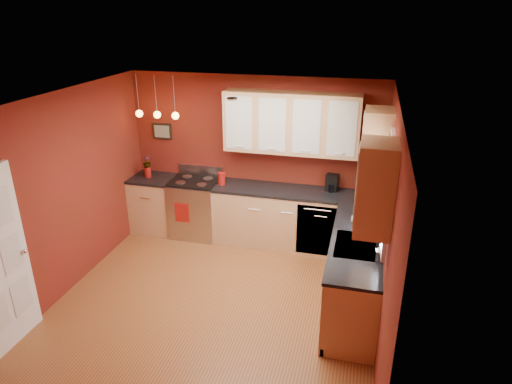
% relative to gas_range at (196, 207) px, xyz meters
% --- Properties ---
extents(floor, '(4.20, 4.20, 0.00)m').
position_rel_gas_range_xyz_m(floor, '(0.92, -1.80, -0.48)').
color(floor, '#985D2C').
rests_on(floor, ground).
extents(ceiling, '(4.00, 4.20, 0.02)m').
position_rel_gas_range_xyz_m(ceiling, '(0.92, -1.80, 2.12)').
color(ceiling, white).
rests_on(ceiling, wall_back).
extents(wall_back, '(4.00, 0.02, 2.60)m').
position_rel_gas_range_xyz_m(wall_back, '(0.92, 0.30, 0.82)').
color(wall_back, maroon).
rests_on(wall_back, floor).
extents(wall_front, '(4.00, 0.02, 2.60)m').
position_rel_gas_range_xyz_m(wall_front, '(0.92, -3.90, 0.82)').
color(wall_front, maroon).
rests_on(wall_front, floor).
extents(wall_left, '(0.02, 4.20, 2.60)m').
position_rel_gas_range_xyz_m(wall_left, '(-1.08, -1.80, 0.82)').
color(wall_left, maroon).
rests_on(wall_left, floor).
extents(wall_right, '(0.02, 4.20, 2.60)m').
position_rel_gas_range_xyz_m(wall_right, '(2.92, -1.80, 0.82)').
color(wall_right, maroon).
rests_on(wall_right, floor).
extents(base_cabinets_back_left, '(0.70, 0.60, 0.90)m').
position_rel_gas_range_xyz_m(base_cabinets_back_left, '(-0.73, -0.00, -0.03)').
color(base_cabinets_back_left, tan).
rests_on(base_cabinets_back_left, floor).
extents(base_cabinets_back_right, '(2.54, 0.60, 0.90)m').
position_rel_gas_range_xyz_m(base_cabinets_back_right, '(1.65, -0.00, -0.03)').
color(base_cabinets_back_right, tan).
rests_on(base_cabinets_back_right, floor).
extents(base_cabinets_right, '(0.60, 2.10, 0.90)m').
position_rel_gas_range_xyz_m(base_cabinets_right, '(2.62, -1.35, -0.03)').
color(base_cabinets_right, tan).
rests_on(base_cabinets_right, floor).
extents(counter_back_left, '(0.70, 0.62, 0.04)m').
position_rel_gas_range_xyz_m(counter_back_left, '(-0.73, -0.00, 0.44)').
color(counter_back_left, black).
rests_on(counter_back_left, base_cabinets_back_left).
extents(counter_back_right, '(2.54, 0.62, 0.04)m').
position_rel_gas_range_xyz_m(counter_back_right, '(1.65, -0.00, 0.44)').
color(counter_back_right, black).
rests_on(counter_back_right, base_cabinets_back_right).
extents(counter_right, '(0.62, 2.10, 0.04)m').
position_rel_gas_range_xyz_m(counter_right, '(2.62, -1.35, 0.44)').
color(counter_right, black).
rests_on(counter_right, base_cabinets_right).
extents(gas_range, '(0.76, 0.64, 1.11)m').
position_rel_gas_range_xyz_m(gas_range, '(0.00, 0.00, 0.00)').
color(gas_range, '#AFAEB3').
rests_on(gas_range, floor).
extents(dishwasher_front, '(0.60, 0.02, 0.80)m').
position_rel_gas_range_xyz_m(dishwasher_front, '(2.02, -0.29, -0.03)').
color(dishwasher_front, '#AFAEB3').
rests_on(dishwasher_front, base_cabinets_back_right).
extents(sink, '(0.50, 0.70, 0.33)m').
position_rel_gas_range_xyz_m(sink, '(2.62, -1.50, 0.43)').
color(sink, '#95949A').
rests_on(sink, counter_right).
extents(window, '(0.06, 1.02, 1.22)m').
position_rel_gas_range_xyz_m(window, '(2.89, -1.50, 1.21)').
color(window, white).
rests_on(window, wall_right).
extents(upper_cabinets_back, '(2.00, 0.35, 0.90)m').
position_rel_gas_range_xyz_m(upper_cabinets_back, '(1.52, 0.12, 1.47)').
color(upper_cabinets_back, tan).
rests_on(upper_cabinets_back, wall_back).
extents(upper_cabinets_right, '(0.35, 1.95, 0.90)m').
position_rel_gas_range_xyz_m(upper_cabinets_right, '(2.75, -1.48, 1.47)').
color(upper_cabinets_right, tan).
rests_on(upper_cabinets_right, wall_right).
extents(wall_picture, '(0.32, 0.03, 0.26)m').
position_rel_gas_range_xyz_m(wall_picture, '(-0.63, 0.28, 1.17)').
color(wall_picture, black).
rests_on(wall_picture, wall_back).
extents(pendant_lights, '(0.71, 0.11, 0.66)m').
position_rel_gas_range_xyz_m(pendant_lights, '(-0.53, -0.05, 1.53)').
color(pendant_lights, '#95949A').
rests_on(pendant_lights, ceiling).
extents(red_canister, '(0.13, 0.13, 0.19)m').
position_rel_gas_range_xyz_m(red_canister, '(0.47, -0.03, 0.56)').
color(red_canister, maroon).
rests_on(red_canister, counter_back_right).
extents(red_vase, '(0.11, 0.11, 0.17)m').
position_rel_gas_range_xyz_m(red_vase, '(-0.81, -0.00, 0.54)').
color(red_vase, maroon).
rests_on(red_vase, counter_back_left).
extents(flowers, '(0.14, 0.14, 0.22)m').
position_rel_gas_range_xyz_m(flowers, '(-0.81, -0.00, 0.72)').
color(flowers, maroon).
rests_on(flowers, red_vase).
extents(coffee_maker, '(0.21, 0.20, 0.26)m').
position_rel_gas_range_xyz_m(coffee_maker, '(2.17, 0.13, 0.58)').
color(coffee_maker, black).
rests_on(coffee_maker, counter_back_right).
extents(soap_pump, '(0.10, 0.10, 0.19)m').
position_rel_gas_range_xyz_m(soap_pump, '(2.87, -1.80, 0.56)').
color(soap_pump, silver).
rests_on(soap_pump, counter_right).
extents(dish_towel, '(0.23, 0.02, 0.32)m').
position_rel_gas_range_xyz_m(dish_towel, '(-0.10, -0.33, 0.04)').
color(dish_towel, maroon).
rests_on(dish_towel, gas_range).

